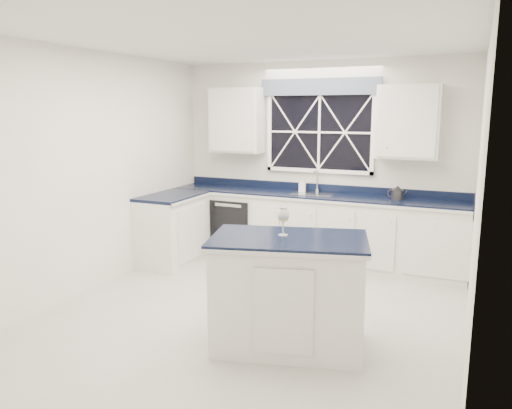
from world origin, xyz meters
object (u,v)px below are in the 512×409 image
at_px(wine_glass, 283,216).
at_px(soap_bottle, 302,185).
at_px(dishwasher, 239,225).
at_px(kettle, 397,193).
at_px(faucet, 317,180).
at_px(island, 288,292).

xyz_separation_m(wine_glass, soap_bottle, (-0.68, 2.56, -0.12)).
relative_size(dishwasher, kettle, 3.37).
relative_size(dishwasher, faucet, 2.72).
height_order(dishwasher, faucet, faucet).
distance_m(faucet, kettle, 1.11).
bearing_deg(island, soap_bottle, 91.39).
xyz_separation_m(kettle, soap_bottle, (-1.28, 0.09, 0.02)).
bearing_deg(faucet, dishwasher, -169.98).
bearing_deg(faucet, wine_glass, -79.29).
bearing_deg(faucet, island, -78.02).
distance_m(island, soap_bottle, 2.77).
xyz_separation_m(kettle, wine_glass, (-0.60, -2.48, 0.14)).
height_order(dishwasher, soap_bottle, soap_bottle).
xyz_separation_m(island, kettle, (0.53, 2.52, 0.52)).
bearing_deg(island, kettle, 63.37).
bearing_deg(dishwasher, faucet, 10.02).
bearing_deg(soap_bottle, faucet, 16.79).
height_order(faucet, wine_glass, faucet).
height_order(dishwasher, kettle, kettle).
distance_m(kettle, soap_bottle, 1.29).
bearing_deg(wine_glass, island, -30.77).
bearing_deg(island, faucet, 87.24).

